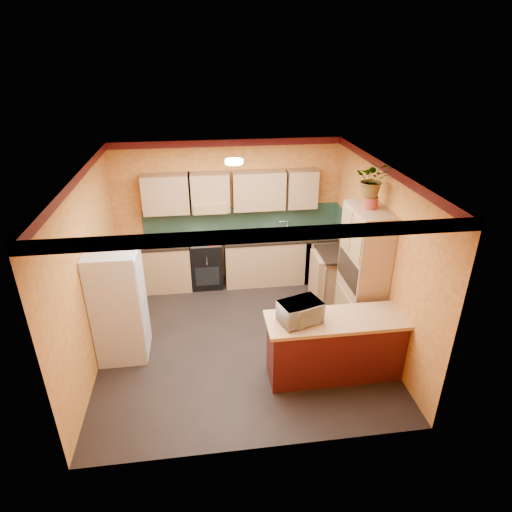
{
  "coord_description": "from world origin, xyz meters",
  "views": [
    {
      "loc": [
        -0.5,
        -5.5,
        4.13
      ],
      "look_at": [
        0.3,
        0.45,
        1.2
      ],
      "focal_mm": 30.0,
      "sensor_mm": 36.0,
      "label": 1
    }
  ],
  "objects_px": {
    "stove": "(207,263)",
    "breakfast_bar": "(335,348)",
    "fridge": "(119,305)",
    "microwave": "(300,312)",
    "pantry": "(362,275)",
    "base_cabinets_back": "(239,262)"
  },
  "relations": [
    {
      "from": "stove",
      "to": "fridge",
      "type": "relative_size",
      "value": 0.54
    },
    {
      "from": "stove",
      "to": "breakfast_bar",
      "type": "relative_size",
      "value": 0.51
    },
    {
      "from": "pantry",
      "to": "breakfast_bar",
      "type": "distance_m",
      "value": 1.27
    },
    {
      "from": "fridge",
      "to": "breakfast_bar",
      "type": "height_order",
      "value": "fridge"
    },
    {
      "from": "base_cabinets_back",
      "to": "microwave",
      "type": "distance_m",
      "value": 2.91
    },
    {
      "from": "pantry",
      "to": "breakfast_bar",
      "type": "height_order",
      "value": "pantry"
    },
    {
      "from": "pantry",
      "to": "fridge",
      "type": "bearing_deg",
      "value": -179.26
    },
    {
      "from": "base_cabinets_back",
      "to": "fridge",
      "type": "xyz_separation_m",
      "value": [
        -1.91,
        -1.94,
        0.41
      ]
    },
    {
      "from": "stove",
      "to": "breakfast_bar",
      "type": "xyz_separation_m",
      "value": [
        1.66,
        -2.8,
        -0.02
      ]
    },
    {
      "from": "fridge",
      "to": "microwave",
      "type": "relative_size",
      "value": 3.23
    },
    {
      "from": "pantry",
      "to": "breakfast_bar",
      "type": "relative_size",
      "value": 1.17
    },
    {
      "from": "pantry",
      "to": "microwave",
      "type": "relative_size",
      "value": 3.99
    },
    {
      "from": "base_cabinets_back",
      "to": "stove",
      "type": "bearing_deg",
      "value": -180.0
    },
    {
      "from": "pantry",
      "to": "breakfast_bar",
      "type": "bearing_deg",
      "value": -126.18
    },
    {
      "from": "base_cabinets_back",
      "to": "pantry",
      "type": "xyz_separation_m",
      "value": [
        1.69,
        -1.9,
        0.61
      ]
    },
    {
      "from": "fridge",
      "to": "microwave",
      "type": "distance_m",
      "value": 2.58
    },
    {
      "from": "stove",
      "to": "pantry",
      "type": "height_order",
      "value": "pantry"
    },
    {
      "from": "stove",
      "to": "breakfast_bar",
      "type": "distance_m",
      "value": 3.25
    },
    {
      "from": "fridge",
      "to": "stove",
      "type": "bearing_deg",
      "value": 56.52
    },
    {
      "from": "stove",
      "to": "breakfast_bar",
      "type": "bearing_deg",
      "value": -59.36
    },
    {
      "from": "microwave",
      "to": "base_cabinets_back",
      "type": "bearing_deg",
      "value": 81.95
    },
    {
      "from": "stove",
      "to": "fridge",
      "type": "bearing_deg",
      "value": -123.48
    }
  ]
}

